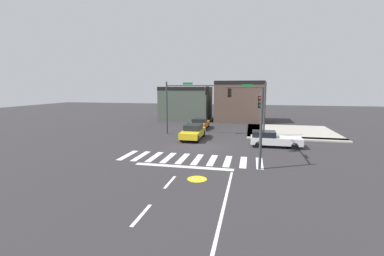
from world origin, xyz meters
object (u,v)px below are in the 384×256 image
(traffic_signal_northeast, at_px, (249,100))
(car_white, at_px, (273,139))
(traffic_signal_southeast, at_px, (261,112))
(traffic_signal_northwest, at_px, (184,98))
(car_orange, at_px, (200,123))
(car_yellow, at_px, (193,132))

(traffic_signal_northeast, height_order, car_white, traffic_signal_northeast)
(traffic_signal_southeast, relative_size, traffic_signal_northwest, 0.89)
(traffic_signal_northwest, relative_size, traffic_signal_northeast, 1.01)
(traffic_signal_northwest, xyz_separation_m, traffic_signal_northeast, (7.21, -0.56, -0.19))
(traffic_signal_southeast, distance_m, car_white, 6.09)
(traffic_signal_southeast, height_order, traffic_signal_northeast, traffic_signal_northeast)
(car_orange, bearing_deg, car_white, 43.50)
(traffic_signal_northwest, bearing_deg, traffic_signal_northeast, -4.43)
(traffic_signal_northeast, xyz_separation_m, car_yellow, (-5.59, -2.05, -3.17))
(traffic_signal_northwest, height_order, traffic_signal_northeast, traffic_signal_northwest)
(car_yellow, bearing_deg, traffic_signal_northeast, 110.13)
(traffic_signal_southeast, xyz_separation_m, car_yellow, (-6.46, 7.13, -2.82))
(traffic_signal_northwest, bearing_deg, traffic_signal_southeast, -50.31)
(traffic_signal_northwest, distance_m, car_white, 11.01)
(traffic_signal_northeast, relative_size, car_white, 1.32)
(traffic_signal_northeast, xyz_separation_m, car_white, (2.21, -3.98, -3.25))
(car_orange, xyz_separation_m, car_yellow, (0.65, -6.96, 0.09))
(car_white, bearing_deg, traffic_signal_northwest, 154.26)
(traffic_signal_southeast, xyz_separation_m, traffic_signal_northeast, (-0.87, 9.18, 0.35))
(car_orange, bearing_deg, traffic_signal_northeast, 51.75)
(traffic_signal_northeast, bearing_deg, traffic_signal_southeast, 95.41)
(traffic_signal_northwest, distance_m, traffic_signal_northeast, 7.24)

